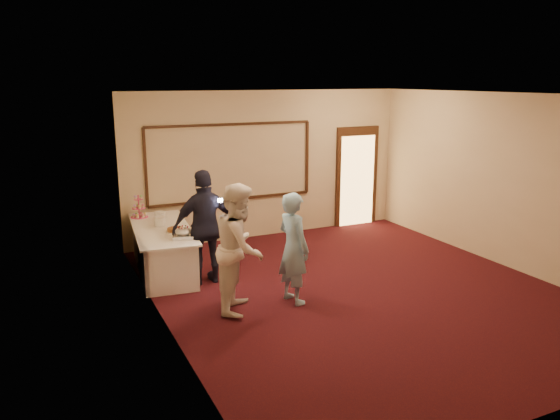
% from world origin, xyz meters
% --- Properties ---
extents(floor, '(7.00, 7.00, 0.00)m').
position_xyz_m(floor, '(0.00, 0.00, 0.00)').
color(floor, black).
rests_on(floor, ground).
extents(room_walls, '(6.04, 7.04, 3.02)m').
position_xyz_m(room_walls, '(0.00, 0.00, 2.03)').
color(room_walls, beige).
rests_on(room_walls, floor).
extents(wall_molding, '(3.45, 0.04, 1.55)m').
position_xyz_m(wall_molding, '(-0.80, 3.47, 1.60)').
color(wall_molding, black).
rests_on(wall_molding, room_walls).
extents(doorway, '(1.05, 0.07, 2.20)m').
position_xyz_m(doorway, '(2.15, 3.45, 1.08)').
color(doorway, black).
rests_on(doorway, floor).
extents(buffet_table, '(1.17, 2.48, 0.77)m').
position_xyz_m(buffet_table, '(-2.54, 2.20, 0.39)').
color(buffet_table, white).
rests_on(buffet_table, floor).
extents(pavlova_tray, '(0.42, 0.51, 0.17)m').
position_xyz_m(pavlova_tray, '(-2.35, 1.50, 0.84)').
color(pavlova_tray, '#A9ACB0').
rests_on(pavlova_tray, buffet_table).
extents(cupcake_stand, '(0.31, 0.31, 0.46)m').
position_xyz_m(cupcake_stand, '(-2.74, 3.08, 0.93)').
color(cupcake_stand, '#D73E7C').
rests_on(cupcake_stand, buffet_table).
extents(plate_stack_a, '(0.19, 0.19, 0.16)m').
position_xyz_m(plate_stack_a, '(-2.54, 2.34, 0.85)').
color(plate_stack_a, white).
rests_on(plate_stack_a, buffet_table).
extents(plate_stack_b, '(0.20, 0.20, 0.17)m').
position_xyz_m(plate_stack_b, '(-2.46, 2.64, 0.85)').
color(plate_stack_b, white).
rests_on(plate_stack_b, buffet_table).
extents(tart, '(0.31, 0.31, 0.06)m').
position_xyz_m(tart, '(-2.39, 1.87, 0.80)').
color(tart, white).
rests_on(tart, buffet_table).
extents(man, '(0.51, 0.67, 1.66)m').
position_xyz_m(man, '(-1.10, 0.09, 0.83)').
color(man, '#96CDF2').
rests_on(man, floor).
extents(woman, '(1.05, 1.12, 1.83)m').
position_xyz_m(woman, '(-1.90, 0.17, 0.92)').
color(woman, white).
rests_on(woman, floor).
extents(guest, '(1.09, 0.46, 1.85)m').
position_xyz_m(guest, '(-2.01, 1.38, 0.92)').
color(guest, black).
rests_on(guest, floor).
extents(camera_flash, '(0.08, 0.06, 0.05)m').
position_xyz_m(camera_flash, '(-1.83, 1.18, 1.39)').
color(camera_flash, white).
rests_on(camera_flash, guest).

